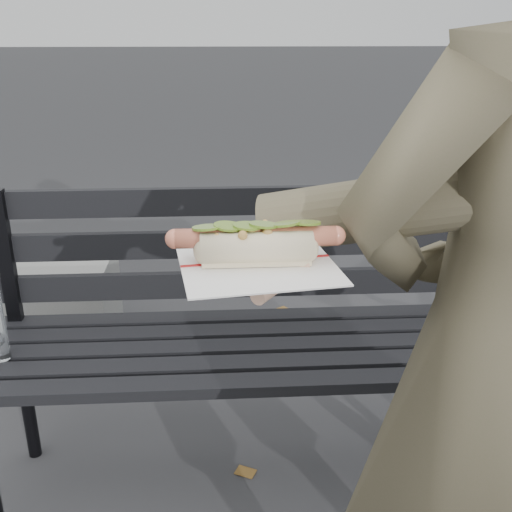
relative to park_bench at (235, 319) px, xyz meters
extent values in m
cylinder|color=black|center=(-0.65, 0.10, -0.30)|extent=(0.04, 0.04, 0.45)
cylinder|color=black|center=(0.69, -0.24, -0.30)|extent=(0.04, 0.04, 0.45)
cylinder|color=black|center=(0.69, 0.10, -0.30)|extent=(0.04, 0.04, 0.45)
cube|color=black|center=(0.02, -0.25, -0.06)|extent=(1.50, 0.07, 0.03)
cube|color=black|center=(0.02, -0.16, -0.06)|extent=(1.50, 0.07, 0.03)
cube|color=black|center=(0.02, -0.07, -0.06)|extent=(1.50, 0.07, 0.03)
cube|color=black|center=(0.02, 0.02, -0.06)|extent=(1.50, 0.07, 0.03)
cube|color=black|center=(0.02, 0.11, -0.06)|extent=(1.50, 0.07, 0.03)
cube|color=black|center=(-0.65, 0.12, 0.15)|extent=(0.04, 0.03, 0.42)
cube|color=black|center=(0.69, 0.12, 0.15)|extent=(0.04, 0.03, 0.42)
cube|color=black|center=(0.02, 0.14, 0.05)|extent=(1.50, 0.02, 0.08)
cube|color=black|center=(0.02, 0.14, 0.18)|extent=(1.50, 0.02, 0.08)
cube|color=black|center=(0.02, 0.14, 0.31)|extent=(1.50, 0.02, 0.08)
imported|color=brown|center=(0.40, -0.74, 0.29)|extent=(0.68, 0.53, 1.64)
cylinder|color=brown|center=(0.27, -0.74, 0.55)|extent=(0.51, 0.23, 0.19)
cylinder|color=#D8A384|center=(0.05, -0.81, 0.49)|extent=(0.09, 0.08, 0.07)
ellipsoid|color=#D8A384|center=(0.01, -0.82, 0.48)|extent=(0.10, 0.12, 0.03)
cylinder|color=#D8A384|center=(-0.05, -0.85, 0.49)|extent=(0.06, 0.02, 0.02)
cylinder|color=#D8A384|center=(-0.05, -0.83, 0.49)|extent=(0.06, 0.02, 0.02)
cylinder|color=#D8A384|center=(-0.05, -0.81, 0.49)|extent=(0.06, 0.02, 0.02)
cylinder|color=#D8A384|center=(-0.05, -0.79, 0.49)|extent=(0.06, 0.02, 0.02)
cylinder|color=#D8A384|center=(0.02, -0.88, 0.49)|extent=(0.04, 0.05, 0.02)
cube|color=white|center=(0.01, -0.82, 0.50)|extent=(0.21, 0.21, 0.00)
cube|color=#B21E1E|center=(0.01, -0.82, 0.50)|extent=(0.19, 0.03, 0.00)
cylinder|color=#D26E50|center=(0.01, -0.82, 0.53)|extent=(0.20, 0.02, 0.02)
sphere|color=#D26E50|center=(-0.09, -0.82, 0.53)|extent=(0.02, 0.02, 0.02)
sphere|color=#D26E50|center=(0.11, -0.82, 0.53)|extent=(0.03, 0.02, 0.02)
sphere|color=#9E6B2D|center=(0.02, -0.84, 0.54)|extent=(0.01, 0.01, 0.01)
sphere|color=#9E6B2D|center=(0.07, -0.81, 0.54)|extent=(0.01, 0.01, 0.01)
sphere|color=#9E6B2D|center=(0.02, -0.82, 0.54)|extent=(0.01, 0.01, 0.01)
sphere|color=#9E6B2D|center=(0.01, -0.84, 0.54)|extent=(0.01, 0.01, 0.01)
sphere|color=#9E6B2D|center=(-0.01, -0.83, 0.54)|extent=(0.01, 0.01, 0.01)
sphere|color=#9E6B2D|center=(-0.05, -0.84, 0.54)|extent=(0.01, 0.01, 0.01)
sphere|color=#9E6B2D|center=(-0.04, -0.83, 0.54)|extent=(0.01, 0.01, 0.01)
sphere|color=#9E6B2D|center=(-0.03, -0.81, 0.54)|extent=(0.01, 0.01, 0.01)
sphere|color=#9E6B2D|center=(-0.04, -0.84, 0.54)|extent=(0.01, 0.01, 0.01)
sphere|color=#9E6B2D|center=(-0.01, -0.83, 0.54)|extent=(0.01, 0.01, 0.01)
sphere|color=#9E6B2D|center=(0.04, -0.82, 0.54)|extent=(0.01, 0.01, 0.01)
sphere|color=#9E6B2D|center=(-0.03, -0.82, 0.54)|extent=(0.01, 0.01, 0.01)
sphere|color=#9E6B2D|center=(-0.03, -0.81, 0.54)|extent=(0.01, 0.01, 0.01)
sphere|color=#9E6B2D|center=(-0.01, -0.85, 0.54)|extent=(0.01, 0.01, 0.01)
sphere|color=#9E6B2D|center=(-0.05, -0.82, 0.54)|extent=(0.01, 0.01, 0.01)
sphere|color=#9E6B2D|center=(0.00, -0.81, 0.54)|extent=(0.01, 0.01, 0.01)
sphere|color=#9E6B2D|center=(0.02, -0.80, 0.54)|extent=(0.01, 0.01, 0.01)
sphere|color=#9E6B2D|center=(-0.03, -0.81, 0.54)|extent=(0.01, 0.01, 0.01)
sphere|color=#9E6B2D|center=(0.02, -0.81, 0.54)|extent=(0.01, 0.01, 0.01)
sphere|color=#9E6B2D|center=(0.04, -0.83, 0.54)|extent=(0.01, 0.01, 0.01)
sphere|color=#9E6B2D|center=(-0.04, -0.84, 0.54)|extent=(0.01, 0.01, 0.01)
sphere|color=#9E6B2D|center=(0.00, -0.83, 0.54)|extent=(0.01, 0.01, 0.01)
cylinder|color=olive|center=(-0.05, -0.82, 0.55)|extent=(0.04, 0.04, 0.01)
cylinder|color=olive|center=(-0.02, -0.82, 0.55)|extent=(0.04, 0.04, 0.01)
cylinder|color=olive|center=(0.00, -0.82, 0.55)|extent=(0.04, 0.04, 0.01)
cylinder|color=olive|center=(0.02, -0.82, 0.55)|extent=(0.04, 0.04, 0.01)
cylinder|color=olive|center=(0.05, -0.82, 0.55)|extent=(0.04, 0.04, 0.01)
cylinder|color=olive|center=(0.07, -0.82, 0.55)|extent=(0.04, 0.04, 0.01)
cube|color=brown|center=(0.78, 0.06, -0.52)|extent=(0.08, 0.08, 0.00)
cube|color=brown|center=(0.85, 1.04, -0.52)|extent=(0.07, 0.08, 0.00)
cube|color=brown|center=(-0.88, 1.45, -0.52)|extent=(0.05, 0.05, 0.00)
cube|color=brown|center=(0.25, 1.09, -0.52)|extent=(0.10, 0.09, 0.00)
cube|color=brown|center=(0.03, -0.03, -0.52)|extent=(0.07, 0.06, 0.00)
camera|label=1|loc=(-0.03, -1.52, 0.78)|focal=42.00mm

